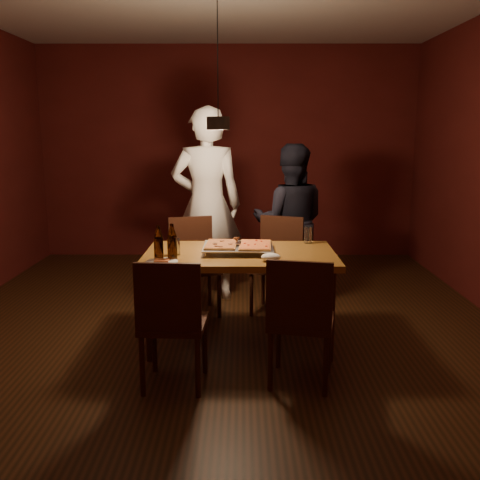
{
  "coord_description": "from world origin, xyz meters",
  "views": [
    {
      "loc": [
        0.18,
        -4.26,
        1.69
      ],
      "look_at": [
        0.17,
        -0.15,
        0.85
      ],
      "focal_mm": 40.0,
      "sensor_mm": 36.0,
      "label": 1
    }
  ],
  "objects_px": {
    "beer_bottle_b": "(172,242)",
    "dining_table": "(240,261)",
    "chair_near_left": "(171,313)",
    "beer_bottle_a": "(159,243)",
    "plate_slice": "(162,262)",
    "chair_near_right": "(300,311)",
    "diner_dark": "(290,222)",
    "pendant_lamp": "(218,122)",
    "chair_far_left": "(193,256)",
    "diner_white": "(207,205)",
    "chair_far_right": "(278,255)",
    "pizza_tray": "(238,249)"
  },
  "relations": [
    {
      "from": "dining_table",
      "to": "diner_dark",
      "type": "bearing_deg",
      "value": 68.02
    },
    {
      "from": "pizza_tray",
      "to": "pendant_lamp",
      "type": "bearing_deg",
      "value": 139.21
    },
    {
      "from": "dining_table",
      "to": "plate_slice",
      "type": "bearing_deg",
      "value": -147.63
    },
    {
      "from": "chair_far_left",
      "to": "diner_dark",
      "type": "bearing_deg",
      "value": -171.15
    },
    {
      "from": "plate_slice",
      "to": "diner_dark",
      "type": "height_order",
      "value": "diner_dark"
    },
    {
      "from": "beer_bottle_a",
      "to": "diner_dark",
      "type": "distance_m",
      "value": 1.88
    },
    {
      "from": "beer_bottle_b",
      "to": "diner_white",
      "type": "bearing_deg",
      "value": 83.76
    },
    {
      "from": "plate_slice",
      "to": "diner_white",
      "type": "relative_size",
      "value": 0.12
    },
    {
      "from": "plate_slice",
      "to": "chair_near_right",
      "type": "bearing_deg",
      "value": -23.61
    },
    {
      "from": "dining_table",
      "to": "plate_slice",
      "type": "relative_size",
      "value": 6.42
    },
    {
      "from": "beer_bottle_a",
      "to": "pendant_lamp",
      "type": "height_order",
      "value": "pendant_lamp"
    },
    {
      "from": "chair_near_right",
      "to": "beer_bottle_a",
      "type": "xyz_separation_m",
      "value": [
        -1.0,
        0.51,
        0.34
      ]
    },
    {
      "from": "chair_near_left",
      "to": "plate_slice",
      "type": "bearing_deg",
      "value": 107.9
    },
    {
      "from": "chair_near_left",
      "to": "chair_far_left",
      "type": "bearing_deg",
      "value": 93.22
    },
    {
      "from": "chair_far_right",
      "to": "diner_dark",
      "type": "height_order",
      "value": "diner_dark"
    },
    {
      "from": "chair_far_right",
      "to": "pendant_lamp",
      "type": "distance_m",
      "value": 1.49
    },
    {
      "from": "diner_white",
      "to": "chair_near_left",
      "type": "bearing_deg",
      "value": 83.97
    },
    {
      "from": "chair_near_left",
      "to": "diner_dark",
      "type": "relative_size",
      "value": 0.31
    },
    {
      "from": "diner_white",
      "to": "diner_dark",
      "type": "bearing_deg",
      "value": 179.76
    },
    {
      "from": "chair_far_left",
      "to": "beer_bottle_a",
      "type": "distance_m",
      "value": 1.12
    },
    {
      "from": "chair_near_left",
      "to": "pizza_tray",
      "type": "xyz_separation_m",
      "value": [
        0.43,
        0.86,
        0.24
      ]
    },
    {
      "from": "chair_far_left",
      "to": "chair_near_right",
      "type": "bearing_deg",
      "value": 101.0
    },
    {
      "from": "chair_far_left",
      "to": "diner_white",
      "type": "height_order",
      "value": "diner_white"
    },
    {
      "from": "chair_near_left",
      "to": "beer_bottle_a",
      "type": "xyz_separation_m",
      "value": [
        -0.16,
        0.55,
        0.34
      ]
    },
    {
      "from": "pendant_lamp",
      "to": "diner_dark",
      "type": "bearing_deg",
      "value": 58.51
    },
    {
      "from": "beer_bottle_b",
      "to": "dining_table",
      "type": "bearing_deg",
      "value": 27.7
    },
    {
      "from": "chair_near_left",
      "to": "pendant_lamp",
      "type": "distance_m",
      "value": 1.59
    },
    {
      "from": "chair_far_left",
      "to": "chair_far_right",
      "type": "relative_size",
      "value": 0.98
    },
    {
      "from": "beer_bottle_a",
      "to": "diner_dark",
      "type": "relative_size",
      "value": 0.17
    },
    {
      "from": "pizza_tray",
      "to": "pendant_lamp",
      "type": "distance_m",
      "value": 1.01
    },
    {
      "from": "chair_far_left",
      "to": "pizza_tray",
      "type": "xyz_separation_m",
      "value": [
        0.43,
        -0.75,
        0.24
      ]
    },
    {
      "from": "chair_near_right",
      "to": "diner_dark",
      "type": "relative_size",
      "value": 0.32
    },
    {
      "from": "beer_bottle_a",
      "to": "diner_white",
      "type": "distance_m",
      "value": 1.51
    },
    {
      "from": "chair_near_right",
      "to": "beer_bottle_b",
      "type": "xyz_separation_m",
      "value": [
        -0.9,
        0.52,
        0.35
      ]
    },
    {
      "from": "chair_near_right",
      "to": "diner_white",
      "type": "height_order",
      "value": "diner_white"
    },
    {
      "from": "diner_dark",
      "to": "plate_slice",
      "type": "bearing_deg",
      "value": 60.62
    },
    {
      "from": "dining_table",
      "to": "chair_near_left",
      "type": "relative_size",
      "value": 3.09
    },
    {
      "from": "chair_near_left",
      "to": "diner_white",
      "type": "xyz_separation_m",
      "value": [
        0.1,
        2.03,
        0.43
      ]
    },
    {
      "from": "dining_table",
      "to": "diner_white",
      "type": "bearing_deg",
      "value": 105.7
    },
    {
      "from": "chair_far_left",
      "to": "chair_far_right",
      "type": "height_order",
      "value": "same"
    },
    {
      "from": "chair_far_right",
      "to": "chair_near_right",
      "type": "bearing_deg",
      "value": 110.93
    },
    {
      "from": "beer_bottle_a",
      "to": "diner_white",
      "type": "relative_size",
      "value": 0.14
    },
    {
      "from": "beer_bottle_a",
      "to": "diner_dark",
      "type": "bearing_deg",
      "value": 54.1
    },
    {
      "from": "plate_slice",
      "to": "diner_white",
      "type": "height_order",
      "value": "diner_white"
    },
    {
      "from": "chair_near_left",
      "to": "beer_bottle_b",
      "type": "xyz_separation_m",
      "value": [
        -0.06,
        0.56,
        0.35
      ]
    },
    {
      "from": "diner_dark",
      "to": "pendant_lamp",
      "type": "height_order",
      "value": "pendant_lamp"
    },
    {
      "from": "chair_far_right",
      "to": "beer_bottle_a",
      "type": "xyz_separation_m",
      "value": [
        -0.96,
        -1.09,
        0.34
      ]
    },
    {
      "from": "chair_far_left",
      "to": "plate_slice",
      "type": "height_order",
      "value": "chair_far_left"
    },
    {
      "from": "dining_table",
      "to": "chair_far_right",
      "type": "height_order",
      "value": "chair_far_right"
    },
    {
      "from": "diner_dark",
      "to": "pendant_lamp",
      "type": "distance_m",
      "value": 1.62
    }
  ]
}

